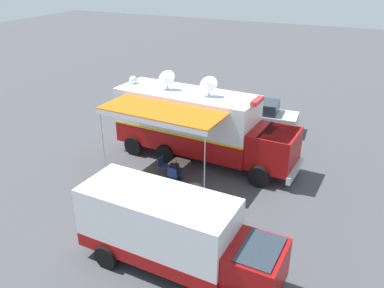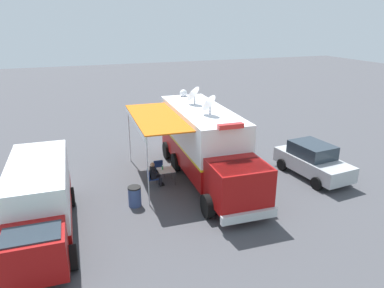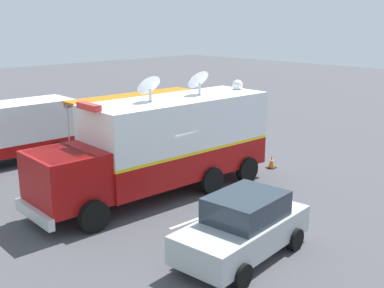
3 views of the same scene
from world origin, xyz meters
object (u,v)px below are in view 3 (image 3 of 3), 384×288
object	(u,v)px
trash_bin	(67,167)
support_truck	(3,134)
water_bottle	(129,158)
folding_table	(130,163)
seated_responder	(119,161)
command_truck	(162,142)
folding_chair_at_table	(116,163)
car_behind_truck	(243,226)
traffic_cone	(272,162)
folding_chair_beside_table	(144,162)

from	to	relation	value
trash_bin	support_truck	size ratio (longest dim) A/B	0.13
water_bottle	folding_table	bearing A→B (deg)	149.80
water_bottle	seated_responder	size ratio (longest dim) A/B	0.18
seated_responder	trash_bin	distance (m)	2.10
command_truck	support_truck	bearing A→B (deg)	18.63
support_truck	folding_chair_at_table	bearing A→B (deg)	-152.15
folding_chair_at_table	car_behind_truck	size ratio (longest dim) A/B	0.20
car_behind_truck	command_truck	bearing A→B (deg)	-18.06
water_bottle	trash_bin	xyz separation A→B (m)	(1.79, 1.81, -0.38)
car_behind_truck	seated_responder	bearing A→B (deg)	-11.91
folding_chair_at_table	seated_responder	world-z (taller)	seated_responder
seated_responder	support_truck	distance (m)	5.70
water_bottle	seated_responder	world-z (taller)	seated_responder
trash_bin	traffic_cone	xyz separation A→B (m)	(-5.04, -7.04, -0.18)
folding_table	car_behind_truck	distance (m)	7.60
command_truck	folding_chair_beside_table	distance (m)	2.79
folding_chair_beside_table	support_truck	world-z (taller)	support_truck
folding_table	seated_responder	xyz separation A→B (m)	(0.61, 0.11, -0.02)
folding_chair_beside_table	water_bottle	bearing A→B (deg)	89.10
command_truck	car_behind_truck	size ratio (longest dim) A/B	2.21
folding_chair_beside_table	trash_bin	world-z (taller)	trash_bin
traffic_cone	folding_chair_beside_table	bearing A→B (deg)	54.06
folding_chair_at_table	seated_responder	size ratio (longest dim) A/B	0.70
folding_table	traffic_cone	bearing A→B (deg)	-120.25
folding_table	support_truck	world-z (taller)	support_truck
car_behind_truck	support_truck	bearing A→B (deg)	3.82
seated_responder	folding_table	bearing A→B (deg)	-169.62
folding_chair_beside_table	folding_chair_at_table	bearing A→B (deg)	55.21
seated_responder	traffic_cone	world-z (taller)	seated_responder
folding_chair_beside_table	trash_bin	size ratio (longest dim) A/B	0.96
traffic_cone	seated_responder	bearing A→B (deg)	55.64
command_truck	traffic_cone	bearing A→B (deg)	-100.85
folding_chair_at_table	support_truck	world-z (taller)	support_truck
traffic_cone	command_truck	bearing A→B (deg)	79.15
water_bottle	traffic_cone	xyz separation A→B (m)	(-3.25, -5.23, -0.55)
support_truck	car_behind_truck	size ratio (longest dim) A/B	1.58
folding_table	traffic_cone	xyz separation A→B (m)	(-3.10, -5.32, -0.39)
seated_responder	traffic_cone	bearing A→B (deg)	-124.36
folding_table	water_bottle	xyz separation A→B (m)	(0.15, -0.09, 0.16)
folding_table	trash_bin	xyz separation A→B (m)	(1.94, 1.73, -0.22)
command_truck	car_behind_truck	world-z (taller)	command_truck
seated_responder	command_truck	bearing A→B (deg)	-179.01
seated_responder	car_behind_truck	size ratio (longest dim) A/B	0.29
command_truck	folding_chair_at_table	bearing A→B (deg)	0.76
folding_table	folding_chair_at_table	bearing A→B (deg)	7.37
car_behind_truck	folding_table	bearing A→B (deg)	-13.69
water_bottle	support_truck	bearing A→B (deg)	26.59
trash_bin	car_behind_truck	bearing A→B (deg)	179.55
seated_responder	support_truck	bearing A→B (deg)	26.88
seated_responder	support_truck	world-z (taller)	support_truck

